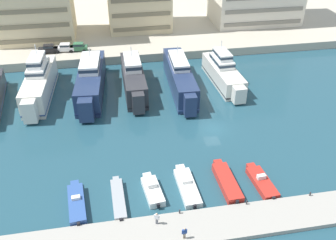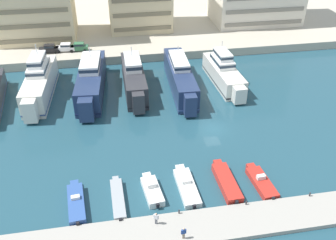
# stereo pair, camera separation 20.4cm
# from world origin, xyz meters

# --- Properties ---
(ground_plane) EXTENTS (400.00, 400.00, 0.00)m
(ground_plane) POSITION_xyz_m (0.00, 0.00, 0.00)
(ground_plane) COLOR #234C5B
(quay_promenade) EXTENTS (180.00, 70.00, 1.85)m
(quay_promenade) POSITION_xyz_m (0.00, 62.30, 0.93)
(quay_promenade) COLOR #BCB29E
(quay_promenade) RESTS_ON ground
(pier_dock) EXTENTS (120.00, 4.94, 0.58)m
(pier_dock) POSITION_xyz_m (0.00, -19.51, 0.29)
(pier_dock) COLOR #A8A399
(pier_dock) RESTS_ON ground
(yacht_ivory_left) EXTENTS (5.07, 19.83, 9.06)m
(yacht_ivory_left) POSITION_xyz_m (-28.33, 16.01, 2.74)
(yacht_ivory_left) COLOR silver
(yacht_ivory_left) RESTS_ON ground
(yacht_navy_mid_left) EXTENTS (5.90, 21.78, 7.79)m
(yacht_navy_mid_left) POSITION_xyz_m (-19.08, 15.66, 2.52)
(yacht_navy_mid_left) COLOR navy
(yacht_navy_mid_left) RESTS_ON ground
(yacht_charcoal_center_left) EXTENTS (3.87, 19.04, 7.71)m
(yacht_charcoal_center_left) POSITION_xyz_m (-11.22, 15.35, 2.46)
(yacht_charcoal_center_left) COLOR #333338
(yacht_charcoal_center_left) RESTS_ON ground
(yacht_navy_center) EXTENTS (4.35, 21.76, 7.47)m
(yacht_navy_center) POSITION_xyz_m (-2.57, 14.29, 2.43)
(yacht_navy_center) COLOR navy
(yacht_navy_center) RESTS_ON ground
(yacht_ivory_center_right) EXTENTS (4.68, 17.65, 7.90)m
(yacht_ivory_center_right) POSITION_xyz_m (6.23, 15.12, 2.24)
(yacht_ivory_center_right) COLOR silver
(yacht_ivory_center_right) RESTS_ON ground
(motorboat_blue_far_left) EXTENTS (2.50, 7.59, 1.39)m
(motorboat_blue_far_left) POSITION_xyz_m (-21.18, -13.43, 0.52)
(motorboat_blue_far_left) COLOR #33569E
(motorboat_blue_far_left) RESTS_ON ground
(motorboat_grey_left) EXTENTS (1.67, 7.76, 0.86)m
(motorboat_grey_left) POSITION_xyz_m (-16.10, -13.47, 0.41)
(motorboat_grey_left) COLOR #9EA3A8
(motorboat_grey_left) RESTS_ON ground
(motorboat_white_mid_left) EXTENTS (2.55, 6.24, 1.52)m
(motorboat_white_mid_left) POSITION_xyz_m (-11.71, -12.81, 0.50)
(motorboat_white_mid_left) COLOR white
(motorboat_white_mid_left) RESTS_ON ground
(motorboat_white_center_left) EXTENTS (2.39, 8.08, 1.22)m
(motorboat_white_center_left) POSITION_xyz_m (-7.16, -12.76, 0.40)
(motorboat_white_center_left) COLOR white
(motorboat_white_center_left) RESTS_ON ground
(motorboat_red_center) EXTENTS (2.21, 8.27, 1.07)m
(motorboat_red_center) POSITION_xyz_m (-1.88, -13.00, 0.53)
(motorboat_red_center) COLOR red
(motorboat_red_center) RESTS_ON ground
(motorboat_red_center_right) EXTENTS (2.49, 7.11, 1.38)m
(motorboat_red_center_right) POSITION_xyz_m (2.67, -13.67, 0.43)
(motorboat_red_center_right) COLOR red
(motorboat_red_center_right) RESTS_ON ground
(car_black_far_left) EXTENTS (4.12, 1.97, 1.80)m
(car_black_far_left) POSITION_xyz_m (-28.02, 31.94, 2.83)
(car_black_far_left) COLOR black
(car_black_far_left) RESTS_ON quay_promenade
(car_white_left) EXTENTS (4.22, 2.18, 1.80)m
(car_white_left) POSITION_xyz_m (-24.56, 32.02, 2.83)
(car_white_left) COLOR white
(car_white_left) RESTS_ON quay_promenade
(car_green_mid_left) EXTENTS (4.22, 2.18, 1.80)m
(car_green_mid_left) POSITION_xyz_m (-21.72, 31.88, 2.83)
(car_green_mid_left) COLOR #2D6642
(car_green_mid_left) RESTS_ON quay_promenade
(pedestrian_near_edge) EXTENTS (0.60, 0.42, 1.72)m
(pedestrian_near_edge) POSITION_xyz_m (-11.98, -18.41, 1.60)
(pedestrian_near_edge) COLOR #4C515B
(pedestrian_near_edge) RESTS_ON pier_dock
(pedestrian_mid_deck) EXTENTS (0.62, 0.26, 1.61)m
(pedestrian_mid_deck) POSITION_xyz_m (-9.31, -20.96, 1.54)
(pedestrian_mid_deck) COLOR #7A6B56
(pedestrian_mid_deck) RESTS_ON pier_dock
(bollard_west) EXTENTS (0.20, 0.20, 0.61)m
(bollard_west) POSITION_xyz_m (-9.08, -17.29, 0.91)
(bollard_west) COLOR #2D2D33
(bollard_west) RESTS_ON pier_dock
(bollard_west_mid) EXTENTS (0.20, 0.20, 0.61)m
(bollard_west_mid) POSITION_xyz_m (-0.74, -17.29, 0.91)
(bollard_west_mid) COLOR #2D2D33
(bollard_west_mid) RESTS_ON pier_dock
(bollard_east_mid) EXTENTS (0.20, 0.20, 0.61)m
(bollard_east_mid) POSITION_xyz_m (7.59, -17.29, 0.91)
(bollard_east_mid) COLOR #2D2D33
(bollard_east_mid) RESTS_ON pier_dock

